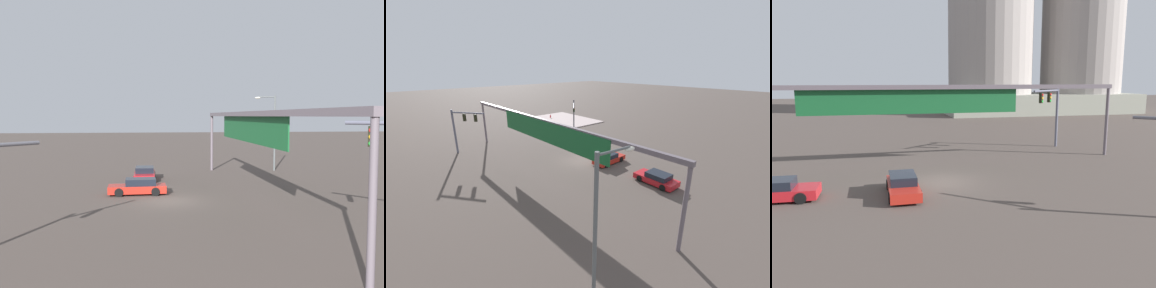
# 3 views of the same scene
# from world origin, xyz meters

# --- Properties ---
(ground_plane) EXTENTS (238.05, 238.05, 0.00)m
(ground_plane) POSITION_xyz_m (0.00, 0.00, 0.00)
(ground_plane) COLOR #4E433D
(sidewalk_corner) EXTENTS (14.49, 9.02, 0.15)m
(sidewalk_corner) POSITION_xyz_m (20.34, -14.00, 0.07)
(sidewalk_corner) COLOR #B7A29F
(sidewalk_corner) RESTS_ON ground
(traffic_signal_near_corner) EXTENTS (4.96, 4.27, 5.32)m
(traffic_signal_near_corner) POSITION_xyz_m (12.56, -9.62, 3.57)
(traffic_signal_near_corner) COLOR #5B5B63
(traffic_signal_near_corner) RESTS_ON ground
(traffic_signal_opposite_side) EXTENTS (3.91, 3.02, 5.95)m
(traffic_signal_opposite_side) POSITION_xyz_m (12.50, 9.93, 4.06)
(traffic_signal_opposite_side) COLOR slate
(traffic_signal_opposite_side) RESTS_ON ground
(streetlamp_curved_arm) EXTENTS (0.49, 2.27, 8.11)m
(streetlamp_curved_arm) POSITION_xyz_m (-14.70, 12.16, 4.68)
(streetlamp_curved_arm) COLOR #5A5F60
(streetlamp_curved_arm) RESTS_ON ground
(overhead_sign_gantry) EXTENTS (31.81, 0.43, 6.25)m
(overhead_sign_gantry) POSITION_xyz_m (-0.49, 5.77, 5.32)
(overhead_sign_gantry) COLOR #645961
(overhead_sign_gantry) RESTS_ON ground
(sedan_car_approaching) EXTENTS (1.86, 4.35, 1.21)m
(sedan_car_approaching) POSITION_xyz_m (-2.73, -2.17, 0.57)
(sedan_car_approaching) COLOR red
(sedan_car_approaching) RESTS_ON ground
(sedan_car_waiting_far) EXTENTS (4.33, 2.05, 1.21)m
(sedan_car_waiting_far) POSITION_xyz_m (-9.63, -1.63, 0.57)
(sedan_car_waiting_far) COLOR red
(sedan_car_waiting_far) RESTS_ON ground
(fire_hydrant_on_curb) EXTENTS (0.33, 0.22, 0.71)m
(fire_hydrant_on_curb) POSITION_xyz_m (23.71, -12.17, 0.49)
(fire_hydrant_on_curb) COLOR red
(fire_hydrant_on_curb) RESTS_ON sidewalk_corner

